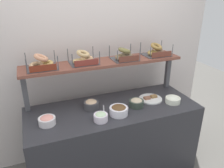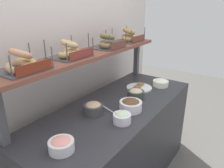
% 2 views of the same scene
% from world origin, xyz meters
% --- Properties ---
extents(back_wall, '(2.99, 0.06, 2.40)m').
position_xyz_m(back_wall, '(0.00, 0.55, 1.20)').
color(back_wall, beige).
rests_on(back_wall, ground_plane).
extents(deli_counter, '(1.79, 0.70, 0.85)m').
position_xyz_m(deli_counter, '(0.00, 0.00, 0.42)').
color(deli_counter, '#2D2D33').
rests_on(deli_counter, ground_plane).
extents(shelf_riser_left, '(0.05, 0.05, 0.40)m').
position_xyz_m(shelf_riser_left, '(-0.83, 0.27, 1.05)').
color(shelf_riser_left, '#4C4C51').
rests_on(shelf_riser_left, deli_counter).
extents(shelf_riser_right, '(0.05, 0.05, 0.40)m').
position_xyz_m(shelf_riser_right, '(0.83, 0.27, 1.05)').
color(shelf_riser_right, '#4C4C51').
rests_on(shelf_riser_right, deli_counter).
extents(upper_shelf, '(1.75, 0.32, 0.03)m').
position_xyz_m(upper_shelf, '(0.00, 0.27, 1.26)').
color(upper_shelf, brown).
rests_on(upper_shelf, shelf_riser_left).
extents(bowl_chocolate_spread, '(0.18, 0.18, 0.10)m').
position_xyz_m(bowl_chocolate_spread, '(0.00, -0.14, 0.90)').
color(bowl_chocolate_spread, white).
rests_on(bowl_chocolate_spread, deli_counter).
extents(bowl_cream_cheese, '(0.16, 0.16, 0.07)m').
position_xyz_m(bowl_cream_cheese, '(0.65, -0.13, 0.89)').
color(bowl_cream_cheese, white).
rests_on(bowl_cream_cheese, deli_counter).
extents(bowl_tuna_salad, '(0.15, 0.15, 0.09)m').
position_xyz_m(bowl_tuna_salad, '(0.24, -0.06, 0.89)').
color(bowl_tuna_salad, '#374339').
rests_on(bowl_tuna_salad, deli_counter).
extents(bowl_hummus, '(0.15, 0.15, 0.10)m').
position_xyz_m(bowl_hummus, '(-0.22, 0.07, 0.90)').
color(bowl_hummus, '#464548').
rests_on(bowl_hummus, deli_counter).
extents(bowl_scallion_spread, '(0.13, 0.13, 0.09)m').
position_xyz_m(bowl_scallion_spread, '(-0.20, -0.19, 0.89)').
color(bowl_scallion_spread, white).
rests_on(bowl_scallion_spread, deli_counter).
extents(bowl_lox_spread, '(0.15, 0.15, 0.09)m').
position_xyz_m(bowl_lox_spread, '(-0.68, -0.07, 0.89)').
color(bowl_lox_spread, white).
rests_on(bowl_lox_spread, deli_counter).
extents(serving_plate_white, '(0.26, 0.26, 0.04)m').
position_xyz_m(serving_plate_white, '(0.46, 0.02, 0.86)').
color(serving_plate_white, white).
rests_on(serving_plate_white, deli_counter).
extents(serving_spoon_near_plate, '(0.08, 0.17, 0.01)m').
position_xyz_m(serving_spoon_near_plate, '(-0.12, -0.04, 0.86)').
color(serving_spoon_near_plate, '#B7B7BC').
rests_on(serving_spoon_near_plate, deli_counter).
extents(bagel_basket_sesame, '(0.29, 0.24, 0.15)m').
position_xyz_m(bagel_basket_sesame, '(-0.64, 0.26, 1.33)').
color(bagel_basket_sesame, '#4C4C51').
rests_on(bagel_basket_sesame, upper_shelf).
extents(bagel_basket_plain, '(0.29, 0.24, 0.14)m').
position_xyz_m(bagel_basket_plain, '(-0.23, 0.28, 1.33)').
color(bagel_basket_plain, '#4C4C51').
rests_on(bagel_basket_plain, upper_shelf).
extents(bagel_basket_poppy, '(0.28, 0.25, 0.14)m').
position_xyz_m(bagel_basket_poppy, '(0.23, 0.25, 1.33)').
color(bagel_basket_poppy, '#4C4C51').
rests_on(bagel_basket_poppy, upper_shelf).
extents(bagel_basket_everything, '(0.30, 0.26, 0.15)m').
position_xyz_m(bagel_basket_everything, '(0.64, 0.27, 1.33)').
color(bagel_basket_everything, '#4C4C51').
rests_on(bagel_basket_everything, upper_shelf).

